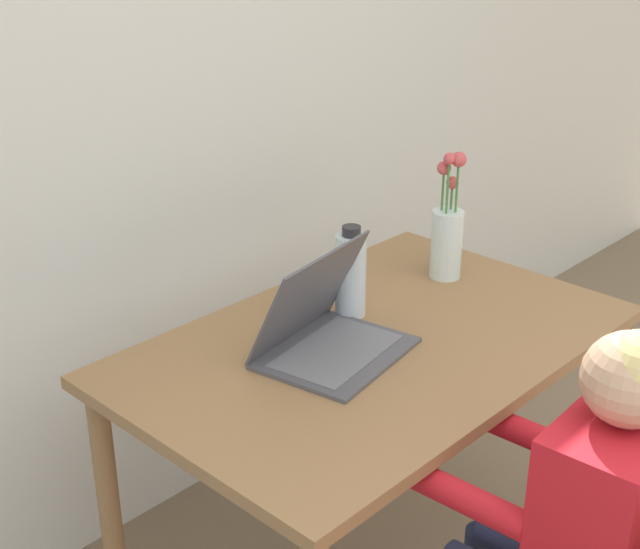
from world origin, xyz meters
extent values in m
cube|color=silver|center=(0.00, 2.23, 1.25)|extent=(6.40, 0.05, 2.50)
cube|color=olive|center=(0.18, 1.52, 0.73)|extent=(1.17, 0.75, 0.03)
cylinder|color=olive|center=(0.72, 1.20, 0.36)|extent=(0.05, 0.05, 0.71)
cylinder|color=olive|center=(-0.36, 1.85, 0.36)|extent=(0.05, 0.05, 0.71)
cylinder|color=olive|center=(0.72, 1.85, 0.36)|extent=(0.05, 0.05, 0.71)
cube|color=red|center=(0.07, 0.88, 0.65)|extent=(0.31, 0.20, 0.43)
sphere|color=tan|center=(0.07, 0.88, 0.95)|extent=(0.16, 0.16, 0.16)
cylinder|color=red|center=(0.18, 1.09, 0.67)|extent=(0.07, 0.24, 0.06)
cylinder|color=red|center=(-0.08, 1.08, 0.67)|extent=(0.07, 0.24, 0.06)
cube|color=#4C4C51|center=(0.07, 1.54, 0.75)|extent=(0.36, 0.30, 0.01)
cube|color=slate|center=(0.07, 1.54, 0.75)|extent=(0.31, 0.22, 0.00)
cube|color=#4C4C51|center=(0.05, 1.61, 0.87)|extent=(0.34, 0.17, 0.23)
cube|color=silver|center=(0.05, 1.61, 0.87)|extent=(0.30, 0.14, 0.20)
cylinder|color=silver|center=(0.58, 1.62, 0.83)|extent=(0.08, 0.08, 0.18)
cylinder|color=#3D7A38|center=(0.60, 1.62, 0.89)|extent=(0.01, 0.01, 0.22)
sphere|color=#CC4C4C|center=(0.60, 1.62, 1.00)|extent=(0.03, 0.03, 0.03)
cylinder|color=#3D7A38|center=(0.57, 1.64, 0.91)|extent=(0.01, 0.01, 0.26)
sphere|color=#CC4C4C|center=(0.57, 1.64, 1.04)|extent=(0.04, 0.04, 0.04)
cylinder|color=#3D7A38|center=(0.56, 1.61, 0.92)|extent=(0.01, 0.01, 0.29)
sphere|color=#CC4C4C|center=(0.56, 1.61, 1.07)|extent=(0.03, 0.03, 0.03)
cylinder|color=#3D7A38|center=(0.58, 1.60, 0.92)|extent=(0.01, 0.01, 0.29)
sphere|color=#CC4C4C|center=(0.58, 1.60, 1.07)|extent=(0.04, 0.04, 0.04)
cylinder|color=silver|center=(0.24, 1.65, 0.84)|extent=(0.07, 0.07, 0.20)
cylinder|color=#262628|center=(0.24, 1.65, 0.96)|extent=(0.04, 0.04, 0.02)
camera|label=1|loc=(-1.21, 0.37, 1.70)|focal=50.00mm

